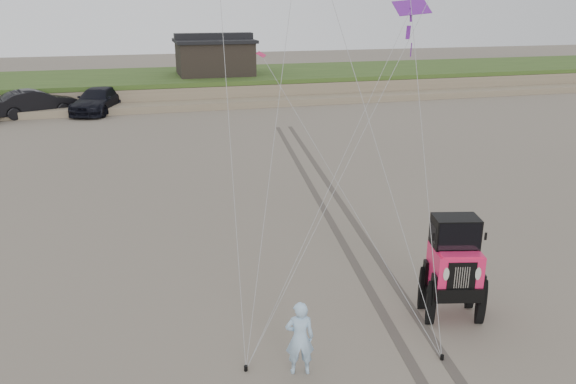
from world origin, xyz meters
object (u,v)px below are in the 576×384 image
object	(u,v)px
man	(300,338)
jeep	(453,279)
truck_b	(36,103)
cabin	(214,56)
truck_c	(98,100)

from	to	relation	value
man	jeep	bearing A→B (deg)	-153.73
jeep	truck_b	bearing A→B (deg)	127.36
cabin	truck_b	distance (m)	14.74
truck_c	jeep	xyz separation A→B (m)	(9.35, -31.16, 0.16)
truck_b	man	distance (m)	33.49
truck_c	jeep	world-z (taller)	jeep
cabin	man	world-z (taller)	cabin
truck_b	truck_c	distance (m)	4.07
cabin	truck_b	xyz separation A→B (m)	(-13.32, -5.87, -2.34)
cabin	jeep	world-z (taller)	cabin
cabin	jeep	bearing A→B (deg)	-89.85
truck_c	jeep	distance (m)	32.53
truck_b	jeep	size ratio (longest dim) A/B	0.99
cabin	truck_b	world-z (taller)	cabin
truck_c	man	distance (m)	32.69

